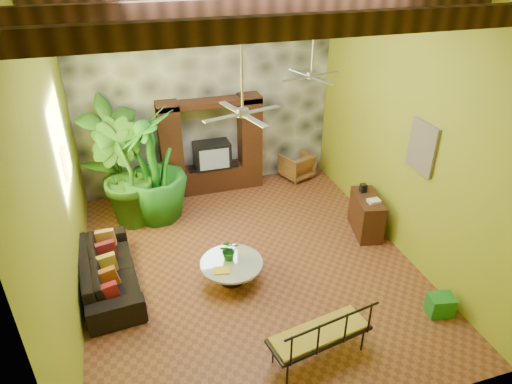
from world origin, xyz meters
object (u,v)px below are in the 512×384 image
object	(u,v)px
iron_bench	(322,334)
wicker_armchair	(297,165)
ceiling_fan_back	(312,64)
tall_plant_b	(122,174)
tall_plant_c	(153,166)
coffee_table	(232,269)
tall_plant_a	(115,156)
green_bin	(440,305)
ceiling_fan_front	(242,99)
side_console	(366,215)
entertainment_center	(212,153)
sofa	(108,270)

from	to	relation	value
iron_bench	wicker_armchair	bearing A→B (deg)	61.89
ceiling_fan_back	tall_plant_b	distance (m)	4.46
tall_plant_c	coffee_table	size ratio (longest dim) A/B	2.21
tall_plant_a	green_bin	distance (m)	7.06
ceiling_fan_front	iron_bench	bearing A→B (deg)	-75.13
coffee_table	green_bin	distance (m)	3.59
tall_plant_a	coffee_table	xyz separation A→B (m)	(1.75, -3.18, -1.05)
ceiling_fan_front	tall_plant_a	distance (m)	4.33
tall_plant_a	tall_plant_b	distance (m)	0.60
tall_plant_b	tall_plant_c	distance (m)	0.65
tall_plant_a	side_console	size ratio (longest dim) A/B	2.53
entertainment_center	ceiling_fan_front	bearing A→B (deg)	-93.24
entertainment_center	green_bin	bearing A→B (deg)	-63.53
wicker_armchair	tall_plant_c	xyz separation A→B (m)	(-3.64, -0.86, 0.92)
iron_bench	sofa	bearing A→B (deg)	128.00
tall_plant_a	tall_plant_b	xyz separation A→B (m)	(0.09, -0.57, -0.17)
side_console	green_bin	xyz separation A→B (m)	(0.00, -2.52, -0.24)
green_bin	sofa	bearing A→B (deg)	155.89
tall_plant_c	side_console	distance (m)	4.60
green_bin	ceiling_fan_front	bearing A→B (deg)	147.94
ceiling_fan_front	ceiling_fan_back	world-z (taller)	same
ceiling_fan_back	tall_plant_c	world-z (taller)	ceiling_fan_back
ceiling_fan_front	side_console	size ratio (longest dim) A/B	1.79
ceiling_fan_front	ceiling_fan_back	size ratio (longest dim) A/B	1.00
tall_plant_b	entertainment_center	bearing A→B (deg)	22.60
tall_plant_c	sofa	bearing A→B (deg)	-117.77
ceiling_fan_back	side_console	distance (m)	3.28
ceiling_fan_back	sofa	bearing A→B (deg)	-165.74
tall_plant_b	coffee_table	world-z (taller)	tall_plant_b
tall_plant_a	green_bin	xyz separation A→B (m)	(4.84, -5.02, -1.13)
tall_plant_a	ceiling_fan_front	bearing A→B (deg)	-58.43
wicker_armchair	sofa	bearing A→B (deg)	11.78
ceiling_fan_back	tall_plant_a	distance (m)	4.62
entertainment_center	side_console	distance (m)	3.89
tall_plant_b	ceiling_fan_front	bearing A→B (deg)	-54.51
iron_bench	side_console	world-z (taller)	iron_bench
iron_bench	side_console	distance (m)	3.64
coffee_table	wicker_armchair	bearing A→B (deg)	52.66
entertainment_center	side_console	xyz separation A→B (m)	(2.65, -2.80, -0.55)
sofa	side_console	xyz separation A→B (m)	(5.20, 0.19, 0.07)
sofa	side_console	world-z (taller)	side_console
coffee_table	iron_bench	xyz separation A→B (m)	(0.79, -2.14, 0.28)
sofa	iron_bench	bearing A→B (deg)	-137.09
sofa	iron_bench	distance (m)	3.92
tall_plant_b	green_bin	bearing A→B (deg)	-43.13
coffee_table	ceiling_fan_front	bearing A→B (deg)	-12.57
green_bin	tall_plant_c	bearing A→B (deg)	132.90
ceiling_fan_front	tall_plant_b	world-z (taller)	ceiling_fan_front
tall_plant_c	coffee_table	xyz separation A→B (m)	(1.02, -2.58, -0.99)
entertainment_center	coffee_table	size ratio (longest dim) A/B	2.12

